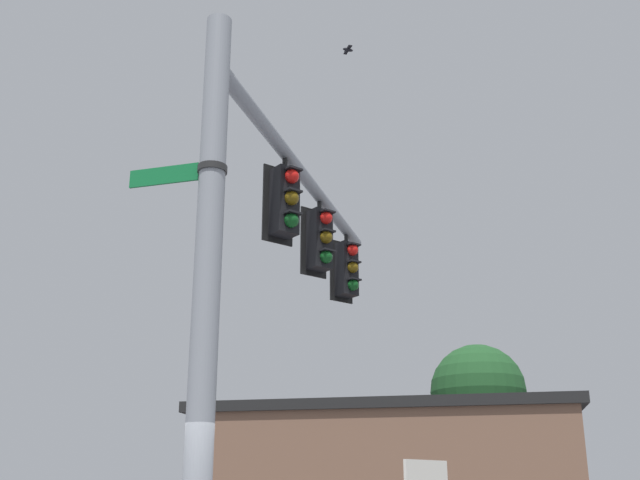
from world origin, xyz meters
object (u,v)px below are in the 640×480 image
(traffic_light_mid_inner, at_px, (320,239))
(bird_flying, at_px, (348,50))
(street_name_sign, at_px, (193,172))
(traffic_light_mid_outer, at_px, (347,269))
(traffic_light_nearest_pole, at_px, (285,201))

(traffic_light_mid_inner, bearing_deg, bird_flying, -153.44)
(traffic_light_mid_inner, distance_m, street_name_sign, 4.49)
(street_name_sign, relative_size, bird_flying, 3.17)
(traffic_light_mid_outer, bearing_deg, street_name_sign, 33.70)
(traffic_light_mid_outer, relative_size, bird_flying, 3.96)
(traffic_light_mid_inner, xyz_separation_m, street_name_sign, (3.74, 2.41, -0.58))
(traffic_light_nearest_pole, bearing_deg, traffic_light_mid_inner, -143.96)
(traffic_light_nearest_pole, height_order, traffic_light_mid_inner, same)
(street_name_sign, xyz_separation_m, bird_flying, (-4.91, -2.99, 5.06))
(traffic_light_nearest_pole, distance_m, bird_flying, 5.48)
(bird_flying, bearing_deg, traffic_light_mid_outer, -123.81)
(traffic_light_mid_outer, height_order, bird_flying, bird_flying)
(bird_flying, bearing_deg, street_name_sign, 31.32)
(traffic_light_nearest_pole, distance_m, street_name_sign, 2.65)
(traffic_light_nearest_pole, relative_size, street_name_sign, 1.25)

